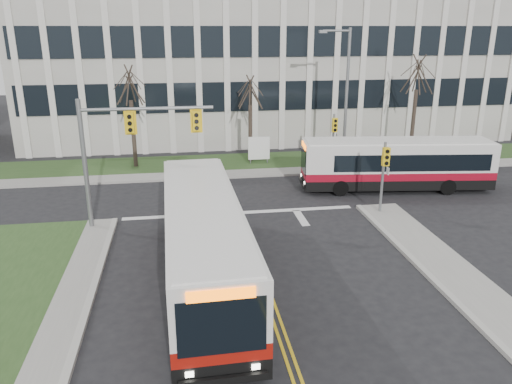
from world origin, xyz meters
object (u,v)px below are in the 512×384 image
(directory_sign, at_px, (259,148))
(bus_cross, at_px, (396,166))
(streetlight, at_px, (344,91))
(bus_main, at_px, (203,244))

(directory_sign, xyz_separation_m, bus_cross, (7.14, -6.74, 0.30))
(bus_cross, bearing_deg, directory_sign, -126.62)
(streetlight, distance_m, bus_cross, 6.79)
(directory_sign, relative_size, bus_main, 0.16)
(bus_main, bearing_deg, bus_cross, 38.31)
(bus_cross, bearing_deg, streetlight, -156.77)
(bus_main, relative_size, bus_cross, 1.11)
(streetlight, bearing_deg, directory_sign, 166.77)
(streetlight, bearing_deg, bus_cross, -73.48)
(streetlight, xyz_separation_m, directory_sign, (-5.53, 1.30, -4.02))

